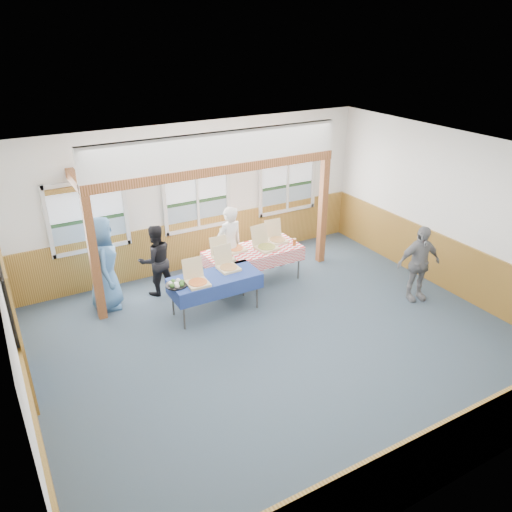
{
  "coord_description": "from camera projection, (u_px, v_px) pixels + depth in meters",
  "views": [
    {
      "loc": [
        -3.91,
        -6.06,
        5.02
      ],
      "look_at": [
        0.07,
        1.0,
        1.21
      ],
      "focal_mm": 35.0,
      "sensor_mm": 36.0,
      "label": 1
    }
  ],
  "objects": [
    {
      "name": "floor",
      "position": [
        281.0,
        341.0,
        8.66
      ],
      "size": [
        8.0,
        8.0,
        0.0
      ],
      "primitive_type": "plane",
      "color": "#2A3945",
      "rests_on": "ground"
    },
    {
      "name": "ceiling",
      "position": [
        285.0,
        159.0,
        7.29
      ],
      "size": [
        8.0,
        8.0,
        0.0
      ],
      "primitive_type": "plane",
      "rotation": [
        3.14,
        0.0,
        0.0
      ],
      "color": "white",
      "rests_on": "wall_back"
    },
    {
      "name": "wall_back",
      "position": [
        196.0,
        197.0,
        10.73
      ],
      "size": [
        8.0,
        0.0,
        8.0
      ],
      "primitive_type": "plane",
      "rotation": [
        1.57,
        0.0,
        0.0
      ],
      "color": "silver",
      "rests_on": "floor"
    },
    {
      "name": "wall_front",
      "position": [
        461.0,
        383.0,
        5.21
      ],
      "size": [
        8.0,
        0.0,
        8.0
      ],
      "primitive_type": "plane",
      "rotation": [
        -1.57,
        0.0,
        0.0
      ],
      "color": "silver",
      "rests_on": "floor"
    },
    {
      "name": "wall_left",
      "position": [
        11.0,
        326.0,
        6.2
      ],
      "size": [
        0.0,
        8.0,
        8.0
      ],
      "primitive_type": "plane",
      "rotation": [
        1.57,
        0.0,
        1.57
      ],
      "color": "silver",
      "rests_on": "floor"
    },
    {
      "name": "wall_right",
      "position": [
        456.0,
        215.0,
        9.75
      ],
      "size": [
        0.0,
        8.0,
        8.0
      ],
      "primitive_type": "plane",
      "rotation": [
        1.57,
        0.0,
        -1.57
      ],
      "color": "silver",
      "rests_on": "floor"
    },
    {
      "name": "wainscot_back",
      "position": [
        199.0,
        242.0,
        11.16
      ],
      "size": [
        7.98,
        0.05,
        1.1
      ],
      "primitive_type": "cube",
      "color": "brown",
      "rests_on": "floor"
    },
    {
      "name": "wainscot_front",
      "position": [
        443.0,
        455.0,
        5.68
      ],
      "size": [
        7.98,
        0.05,
        1.1
      ],
      "primitive_type": "cube",
      "color": "brown",
      "rests_on": "floor"
    },
    {
      "name": "wainscot_left",
      "position": [
        29.0,
        391.0,
        6.66
      ],
      "size": [
        0.05,
        6.98,
        1.1
      ],
      "primitive_type": "cube",
      "color": "brown",
      "rests_on": "floor"
    },
    {
      "name": "wainscot_right",
      "position": [
        446.0,
        263.0,
        10.19
      ],
      "size": [
        0.05,
        6.98,
        1.1
      ],
      "primitive_type": "cube",
      "color": "brown",
      "rests_on": "floor"
    },
    {
      "name": "cased_opening",
      "position": [
        15.0,
        327.0,
        7.16
      ],
      "size": [
        0.06,
        1.3,
        2.1
      ],
      "primitive_type": "cube",
      "color": "#373737",
      "rests_on": "wall_left"
    },
    {
      "name": "window_left",
      "position": [
        87.0,
        212.0,
        9.64
      ],
      "size": [
        1.56,
        0.1,
        1.46
      ],
      "color": "silver",
      "rests_on": "wall_back"
    },
    {
      "name": "window_mid",
      "position": [
        197.0,
        194.0,
        10.67
      ],
      "size": [
        1.56,
        0.1,
        1.46
      ],
      "color": "silver",
      "rests_on": "wall_back"
    },
    {
      "name": "window_right",
      "position": [
        287.0,
        179.0,
        11.69
      ],
      "size": [
        1.56,
        0.1,
        1.46
      ],
      "color": "silver",
      "rests_on": "wall_back"
    },
    {
      "name": "post_left",
      "position": [
        94.0,
        259.0,
        8.85
      ],
      "size": [
        0.15,
        0.15,
        2.4
      ],
      "primitive_type": "cube",
      "color": "#553012",
      "rests_on": "floor"
    },
    {
      "name": "post_right",
      "position": [
        323.0,
        212.0,
        11.07
      ],
      "size": [
        0.15,
        0.15,
        2.4
      ],
      "primitive_type": "cube",
      "color": "#553012",
      "rests_on": "floor"
    },
    {
      "name": "cross_beam",
      "position": [
        219.0,
        170.0,
        9.41
      ],
      "size": [
        5.15,
        0.18,
        0.18
      ],
      "primitive_type": "cube",
      "color": "#553012",
      "rests_on": "post_left"
    },
    {
      "name": "table_left",
      "position": [
        215.0,
        279.0,
        9.25
      ],
      "size": [
        1.77,
        1.02,
        0.76
      ],
      "rotation": [
        0.0,
        0.0,
        0.17
      ],
      "color": "#373737",
      "rests_on": "floor"
    },
    {
      "name": "table_right",
      "position": [
        253.0,
        252.0,
        10.33
      ],
      "size": [
        2.09,
        1.1,
        0.76
      ],
      "rotation": [
        0.0,
        0.0,
        0.11
      ],
      "color": "#373737",
      "rests_on": "floor"
    },
    {
      "name": "pizza_box_a",
      "position": [
        197.0,
        280.0,
        8.93
      ],
      "size": [
        0.4,
        0.48,
        0.42
      ],
      "rotation": [
        0.0,
        0.0,
        -0.04
      ],
      "color": "tan",
      "rests_on": "table_left"
    },
    {
      "name": "pizza_box_b",
      "position": [
        228.0,
        266.0,
        9.48
      ],
      "size": [
        0.39,
        0.47,
        0.41
      ],
      "rotation": [
        0.0,
        0.0,
        0.03
      ],
      "color": "tan",
      "rests_on": "table_left"
    },
    {
      "name": "pizza_box_c",
      "position": [
        223.0,
        256.0,
        9.87
      ],
      "size": [
        0.38,
        0.46,
        0.4
      ],
      "rotation": [
        0.0,
        0.0,
        -0.02
      ],
      "color": "tan",
      "rests_on": "table_right"
    },
    {
      "name": "pizza_box_d",
      "position": [
        234.0,
        247.0,
        10.28
      ],
      "size": [
        0.42,
        0.5,
        0.43
      ],
      "rotation": [
        0.0,
        0.0,
        0.06
      ],
      "color": "tan",
      "rests_on": "table_right"
    },
    {
      "name": "pizza_box_e",
      "position": [
        265.0,
        245.0,
        10.33
      ],
      "size": [
        0.47,
        0.55,
        0.45
      ],
      "rotation": [
        0.0,
        0.0,
        0.13
      ],
      "color": "tan",
      "rests_on": "table_right"
    },
    {
      "name": "pizza_box_f",
      "position": [
        277.0,
        238.0,
        10.69
      ],
      "size": [
        0.42,
        0.5,
        0.42
      ],
      "rotation": [
        0.0,
        0.0,
        -0.08
      ],
      "color": "tan",
      "rests_on": "table_right"
    },
    {
      "name": "veggie_tray",
      "position": [
        176.0,
        284.0,
        8.88
      ],
      "size": [
        0.39,
        0.39,
        0.09
      ],
      "color": "black",
      "rests_on": "table_left"
    },
    {
      "name": "drink_glass",
      "position": [
        294.0,
        242.0,
        10.46
      ],
      "size": [
        0.07,
        0.07,
        0.15
      ],
      "primitive_type": "cylinder",
      "color": "#974919",
      "rests_on": "table_right"
    },
    {
      "name": "woman_white",
      "position": [
        230.0,
        245.0,
        10.29
      ],
      "size": [
        0.68,
        0.51,
        1.68
      ],
      "primitive_type": "imported",
      "rotation": [
        0.0,
        0.0,
        3.33
      ],
      "color": "silver",
      "rests_on": "floor"
    },
    {
      "name": "woman_black",
      "position": [
        156.0,
        260.0,
        9.89
      ],
      "size": [
        0.74,
        0.59,
        1.47
      ],
      "primitive_type": "imported",
      "rotation": [
        0.0,
        0.0,
        3.19
      ],
      "color": "black",
      "rests_on": "floor"
    },
    {
      "name": "man_blue",
      "position": [
        103.0,
        264.0,
        9.32
      ],
      "size": [
        0.75,
        1.0,
        1.85
      ],
      "primitive_type": "imported",
      "rotation": [
        0.0,
        0.0,
        1.38
      ],
      "color": "#3C6798",
      "rests_on": "floor"
    },
    {
      "name": "person_grey",
      "position": [
        419.0,
        263.0,
        9.67
      ],
      "size": [
        0.97,
        0.58,
        1.55
      ],
      "primitive_type": "imported",
      "rotation": [
        0.0,
        0.0,
        -0.23
      ],
      "color": "slate",
      "rests_on": "floor"
    }
  ]
}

